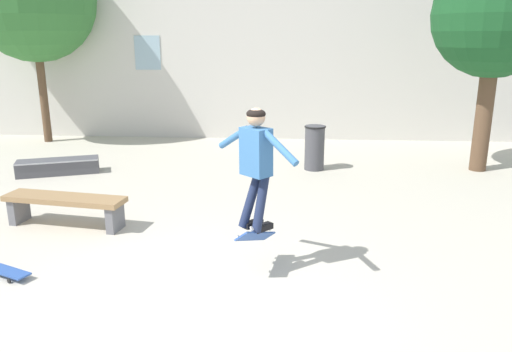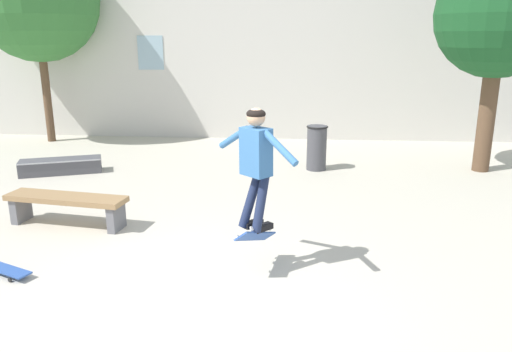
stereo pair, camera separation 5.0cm
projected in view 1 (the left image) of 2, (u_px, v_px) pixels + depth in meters
ground_plane at (198, 297)px, 5.45m from camera, size 40.00×40.00×0.00m
building_backdrop at (256, 52)px, 13.48m from camera, size 16.20×0.52×5.75m
tree_right at (496, 16)px, 9.80m from camera, size 2.47×2.47×4.40m
park_bench at (65, 204)px, 7.41m from camera, size 1.89×0.70×0.47m
skate_ledge at (58, 167)px, 10.30m from camera, size 1.67×1.01×0.31m
trash_bin at (315, 147)px, 10.56m from camera, size 0.45×0.45×0.94m
skater at (256, 158)px, 5.71m from camera, size 1.00×0.93×1.44m
skateboard_flipping at (256, 236)px, 5.94m from camera, size 0.45×0.76×0.42m
skateboard_resting at (2, 270)px, 5.94m from camera, size 0.82×0.50×0.08m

